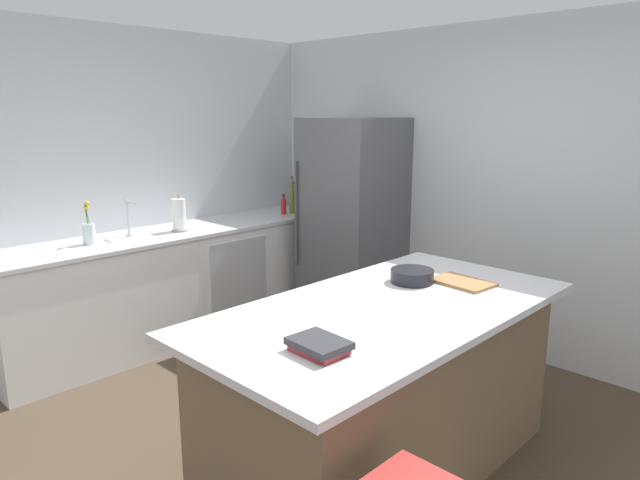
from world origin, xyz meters
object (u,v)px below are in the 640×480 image
at_px(sink_faucet, 129,217).
at_px(vinegar_bottle, 303,198).
at_px(kitchen_island, 385,388).
at_px(gin_bottle, 293,199).
at_px(flower_vase, 89,231).
at_px(olive_oil_bottle, 292,199).
at_px(refrigerator, 352,223).
at_px(cutting_board, 462,282).
at_px(paper_towel_roll, 179,215).
at_px(hot_sauce_bottle, 284,206).
at_px(cookbook_stack, 319,346).
at_px(mixing_bowl, 412,276).

height_order(sink_faucet, vinegar_bottle, vinegar_bottle).
xyz_separation_m(kitchen_island, gin_bottle, (-2.45, 1.63, 0.58)).
bearing_deg(kitchen_island, flower_vase, -169.44).
bearing_deg(flower_vase, olive_oil_bottle, 86.94).
relative_size(refrigerator, vinegar_bottle, 5.55).
bearing_deg(flower_vase, gin_bottle, 89.65).
bearing_deg(kitchen_island, refrigerator, 135.63).
bearing_deg(gin_bottle, cutting_board, -21.93).
relative_size(refrigerator, paper_towel_roll, 5.99).
xyz_separation_m(gin_bottle, hot_sauce_bottle, (0.07, -0.19, -0.04)).
distance_m(flower_vase, cutting_board, 2.76).
distance_m(refrigerator, cookbook_stack, 2.84).
bearing_deg(gin_bottle, hot_sauce_bottle, -69.05).
xyz_separation_m(flower_vase, cookbook_stack, (2.63, -0.20, -0.07)).
relative_size(refrigerator, olive_oil_bottle, 5.18).
relative_size(olive_oil_bottle, hot_sauce_bottle, 1.86).
bearing_deg(cookbook_stack, refrigerator, 128.31).
relative_size(kitchen_island, mixing_bowl, 8.43).
height_order(refrigerator, cookbook_stack, refrigerator).
height_order(kitchen_island, paper_towel_roll, paper_towel_roll).
distance_m(gin_bottle, hot_sauce_bottle, 0.21).
distance_m(sink_faucet, mixing_bowl, 2.42).
xyz_separation_m(refrigerator, paper_towel_roll, (-0.80, -1.28, 0.14)).
height_order(paper_towel_roll, olive_oil_bottle, olive_oil_bottle).
distance_m(kitchen_island, flower_vase, 2.57).
relative_size(sink_faucet, hot_sauce_bottle, 1.54).
xyz_separation_m(vinegar_bottle, mixing_bowl, (2.26, -1.29, -0.09)).
height_order(vinegar_bottle, gin_bottle, vinegar_bottle).
relative_size(kitchen_island, sink_faucet, 7.09).
bearing_deg(cookbook_stack, vinegar_bottle, 137.08).
distance_m(cookbook_stack, mixing_bowl, 1.13).
xyz_separation_m(kitchen_island, vinegar_bottle, (-2.40, 1.72, 0.59)).
height_order(hot_sauce_bottle, mixing_bowl, hot_sauce_bottle).
relative_size(kitchen_island, paper_towel_roll, 6.82).
bearing_deg(vinegar_bottle, olive_oil_bottle, -77.49).
distance_m(flower_vase, hot_sauce_bottle, 1.90).
bearing_deg(paper_towel_roll, refrigerator, 57.97).
height_order(refrigerator, flower_vase, refrigerator).
bearing_deg(hot_sauce_bottle, mixing_bowl, -24.26).
height_order(sink_faucet, cookbook_stack, sink_faucet).
height_order(kitchen_island, cutting_board, cutting_board).
xyz_separation_m(refrigerator, mixing_bowl, (1.46, -1.14, 0.04)).
bearing_deg(paper_towel_roll, sink_faucet, -104.20).
distance_m(flower_vase, gin_bottle, 2.09).
height_order(vinegar_bottle, olive_oil_bottle, olive_oil_bottle).
height_order(kitchen_island, flower_vase, flower_vase).
height_order(sink_faucet, mixing_bowl, sink_faucet).
distance_m(paper_towel_roll, cookbook_stack, 2.74).
relative_size(gin_bottle, cutting_board, 0.81).
bearing_deg(cookbook_stack, paper_towel_roll, 159.72).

